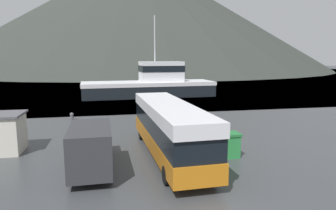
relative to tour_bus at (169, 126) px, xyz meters
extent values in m
plane|color=slate|center=(0.09, 133.81, -1.80)|extent=(240.00, 240.00, 0.00)
cone|color=#2D332D|center=(13.89, 153.02, 28.44)|extent=(196.52, 196.52, 60.48)
cube|color=#B26614|center=(0.00, -0.01, -0.87)|extent=(2.82, 11.64, 0.96)
cube|color=black|center=(0.00, -0.01, 0.16)|extent=(2.77, 11.40, 1.10)
cube|color=silver|center=(0.00, -0.01, 1.05)|extent=(2.82, 11.64, 0.69)
cube|color=black|center=(-0.19, 5.78, -0.04)|extent=(2.15, 0.13, 1.48)
cylinder|color=black|center=(-1.20, 3.99, -1.35)|extent=(0.33, 0.91, 0.90)
cylinder|color=black|center=(0.94, 4.07, -1.35)|extent=(0.33, 0.91, 0.90)
cylinder|color=black|center=(-0.93, -4.09, -1.35)|extent=(0.33, 0.91, 0.90)
cylinder|color=black|center=(1.20, -4.02, -1.35)|extent=(0.33, 0.91, 0.90)
cube|color=#2D2D33|center=(-4.44, -2.13, -0.39)|extent=(2.08, 4.26, 2.12)
cube|color=#2D2D33|center=(-4.48, 0.89, -0.87)|extent=(2.05, 1.84, 1.16)
cube|color=black|center=(-4.47, 0.00, 0.08)|extent=(1.72, 0.09, 0.74)
cylinder|color=black|center=(-5.38, 0.63, -1.45)|extent=(0.23, 0.70, 0.70)
cylinder|color=black|center=(-3.58, 0.66, -1.45)|extent=(0.23, 0.70, 0.70)
cylinder|color=black|center=(-5.32, -3.11, -1.45)|extent=(0.23, 0.70, 0.70)
cylinder|color=black|center=(-3.52, -3.09, -1.45)|extent=(0.23, 0.70, 0.70)
cube|color=black|center=(2.73, 28.59, -0.66)|extent=(20.16, 7.06, 2.28)
cube|color=silver|center=(2.73, 28.59, 0.20)|extent=(20.36, 7.13, 0.57)
cube|color=silver|center=(4.71, 28.70, 2.01)|extent=(6.58, 4.52, 3.05)
cube|color=black|center=(4.71, 28.70, 2.46)|extent=(6.71, 4.65, 0.91)
cylinder|color=#B2B2B7|center=(3.76, 28.64, 6.95)|extent=(0.20, 0.20, 6.85)
cube|color=#287F3D|center=(3.40, -0.95, -1.14)|extent=(1.20, 0.95, 1.32)
cube|color=#226C34|center=(3.40, -0.95, -0.40)|extent=(1.32, 1.05, 0.15)
cube|color=beige|center=(-10.07, 2.68, -0.63)|extent=(2.46, 2.37, 2.35)
cube|color=#1E5138|center=(8.28, 36.85, -1.26)|extent=(6.05, 7.37, 1.08)
cylinder|color=#4C4C51|center=(-6.93, 12.27, -1.59)|extent=(0.31, 0.31, 0.43)
sphere|color=#4C4C51|center=(-6.93, 12.27, -1.28)|extent=(0.36, 0.36, 0.36)
camera|label=1|loc=(-3.53, -17.07, 4.03)|focal=32.00mm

